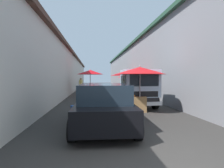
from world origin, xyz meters
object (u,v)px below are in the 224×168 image
Objects in this scene: fruit_stall_far_right at (131,79)px; vendor_in_shade at (81,84)px; plastic_stool at (74,108)px; delivery_truck at (136,89)px; fruit_stall_far_left at (122,77)px; vendor_by_crates at (139,87)px; fruit_stall_near_right at (140,76)px; fruit_stall_near_left at (90,75)px; hatchback_car at (104,105)px.

vendor_in_shade is at bearing 39.51° from fruit_stall_far_right.
fruit_stall_far_right is 5.00× the size of plastic_stool.
delivery_truck reaches higher than plastic_stool.
fruit_stall_far_left is 11.53m from plastic_stool.
delivery_truck is at bearing -59.52° from plastic_stool.
vendor_by_crates is 3.88× the size of plastic_stool.
fruit_stall_near_right is 0.48× the size of delivery_truck.
fruit_stall_near_left reaches higher than hatchback_car.
fruit_stall_far_right is 4.28m from delivery_truck.
vendor_by_crates is (4.04, -1.04, -0.75)m from fruit_stall_near_right.
fruit_stall_near_left is 1.02× the size of fruit_stall_near_right.
fruit_stall_far_right is (-4.65, 0.04, -0.20)m from fruit_stall_far_left.
plastic_stool is at bearing 147.76° from fruit_stall_far_right.
fruit_stall_far_left is 1.09× the size of fruit_stall_far_right.
vendor_in_shade is (6.84, 4.54, -0.03)m from vendor_by_crates.
vendor_by_crates is at bearing -177.99° from fruit_stall_far_left.
plastic_stool is at bearing 120.48° from delivery_truck.
hatchback_car is 9.10× the size of plastic_stool.
hatchback_car is 7.13m from vendor_by_crates.
fruit_stall_near_right is at bearing -37.24° from hatchback_car.
fruit_stall_near_right is 1.66m from delivery_truck.
fruit_stall_far_right is 1.29× the size of vendor_by_crates.
fruit_stall_far_right is at bearing 8.91° from vendor_by_crates.
vendor_by_crates is at bearing -14.49° from fruit_stall_near_right.
fruit_stall_far_left is 4.41m from vendor_in_shade.
fruit_stall_near_right is (-8.39, -2.45, -0.19)m from fruit_stall_near_left.
delivery_truck reaches higher than vendor_by_crates.
vendor_by_crates is at bearing -141.23° from fruit_stall_near_left.
delivery_truck is at bearing -159.20° from fruit_stall_near_left.
fruit_stall_far_left is 10.38m from fruit_stall_near_right.
plastic_stool is (-10.77, 3.89, -1.40)m from fruit_stall_far_left.
vendor_in_shade reaches higher than plastic_stool.
fruit_stall_near_left is at bearing 20.80° from delivery_truck.
fruit_stall_far_left reaches higher than vendor_by_crates.
plastic_stool is (-4.45, 4.11, -0.66)m from vendor_by_crates.
delivery_truck is 2.69m from vendor_by_crates.
fruit_stall_far_right is at bearing -32.24° from plastic_stool.
fruit_stall_far_left is at bearing -97.02° from vendor_in_shade.
fruit_stall_far_left is 8.91m from delivery_truck.
fruit_stall_near_left reaches higher than fruit_stall_far_left.
hatchback_car is at bearing 152.69° from delivery_truck.
fruit_stall_far_left is 0.47× the size of delivery_truck.
vendor_in_shade is at bearing 6.93° from hatchback_car.
fruit_stall_near_left is 0.49× the size of delivery_truck.
fruit_stall_near_right reaches higher than fruit_stall_far_right.
fruit_stall_far_right is 0.55× the size of hatchback_car.
fruit_stall_near_right is 0.61× the size of hatchback_car.
hatchback_car is at bearing 168.13° from fruit_stall_far_left.
fruit_stall_far_right reaches higher than hatchback_car.
delivery_truck is at bearing -158.69° from vendor_in_shade.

